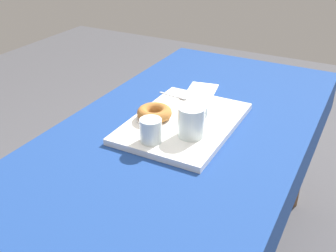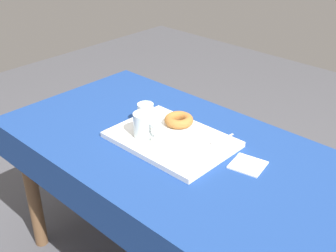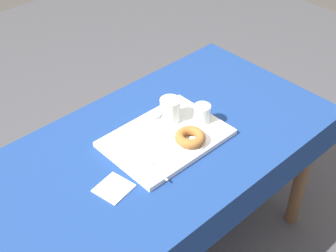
{
  "view_description": "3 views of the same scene",
  "coord_description": "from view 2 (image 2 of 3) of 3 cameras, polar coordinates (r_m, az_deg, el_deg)",
  "views": [
    {
      "loc": [
        -1.13,
        -0.52,
        1.39
      ],
      "look_at": [
        -0.1,
        0.03,
        0.75
      ],
      "focal_mm": 42.82,
      "sensor_mm": 36.0,
      "label": 1
    },
    {
      "loc": [
        0.96,
        -1.07,
        1.61
      ],
      "look_at": [
        -0.05,
        0.0,
        0.79
      ],
      "focal_mm": 46.0,
      "sensor_mm": 36.0,
      "label": 2
    },
    {
      "loc": [
        0.94,
        1.06,
        1.96
      ],
      "look_at": [
        -0.04,
        0.01,
        0.79
      ],
      "focal_mm": 50.66,
      "sensor_mm": 36.0,
      "label": 3
    }
  ],
  "objects": [
    {
      "name": "sugar_donut_left",
      "position": [
        1.77,
        1.45,
        0.81
      ],
      "size": [
        0.12,
        0.12,
        0.04
      ],
      "primitive_type": "torus",
      "color": "#A3662D",
      "rests_on": "donut_plate_left"
    },
    {
      "name": "serving_tray",
      "position": [
        1.7,
        0.46,
        -1.79
      ],
      "size": [
        0.47,
        0.34,
        0.02
      ],
      "primitive_type": "cube",
      "color": "white",
      "rests_on": "dining_table"
    },
    {
      "name": "water_glass_near",
      "position": [
        1.81,
        -2.98,
        1.7
      ],
      "size": [
        0.07,
        0.07,
        0.08
      ],
      "color": "silver",
      "rests_on": "serving_tray"
    },
    {
      "name": "paper_napkin",
      "position": [
        1.59,
        10.53,
        -5.09
      ],
      "size": [
        0.14,
        0.13,
        0.01
      ],
      "primitive_type": "cube",
      "rotation": [
        0.0,
        0.0,
        0.18
      ],
      "color": "white",
      "rests_on": "dining_table"
    },
    {
      "name": "donut_plate_left",
      "position": [
        1.78,
        1.44,
        0.18
      ],
      "size": [
        0.13,
        0.13,
        0.01
      ],
      "primitive_type": "cylinder",
      "color": "white",
      "rests_on": "serving_tray"
    },
    {
      "name": "tea_mug_left",
      "position": [
        1.68,
        -3.16,
        0.02
      ],
      "size": [
        0.13,
        0.08,
        0.1
      ],
      "color": "silver",
      "rests_on": "serving_tray"
    },
    {
      "name": "teaspoon_near",
      "position": [
        1.67,
        6.48,
        -2.04
      ],
      "size": [
        0.03,
        0.13,
        0.01
      ],
      "rotation": [
        0.0,
        0.0,
        4.61
      ],
      "color": "silver",
      "rests_on": "serving_tray"
    },
    {
      "name": "dining_table",
      "position": [
        1.74,
        1.11,
        -5.39
      ],
      "size": [
        1.49,
        0.8,
        0.72
      ],
      "color": "navy",
      "rests_on": "ground"
    }
  ]
}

